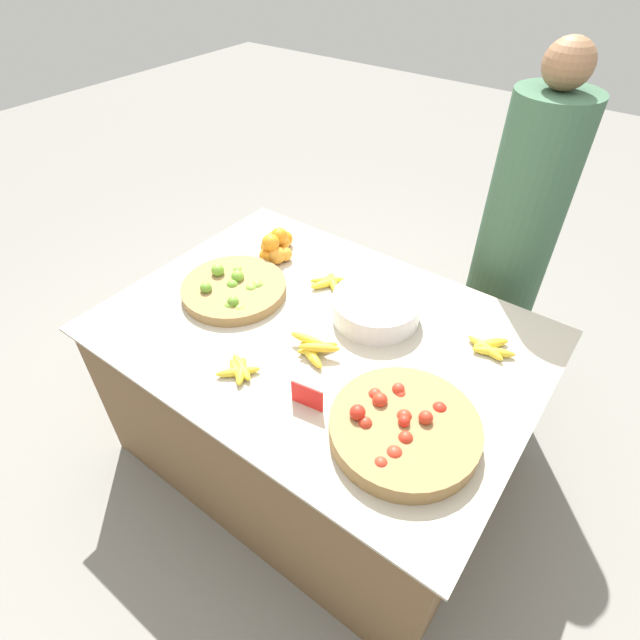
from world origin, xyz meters
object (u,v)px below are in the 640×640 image
at_px(lime_bowl, 234,288).
at_px(price_sign, 307,396).
at_px(vendor_person, 510,258).
at_px(metal_bowl, 376,308).
at_px(tomato_basket, 404,428).

xyz_separation_m(lime_bowl, price_sign, (0.61, -0.30, 0.02)).
relative_size(lime_bowl, price_sign, 3.83).
distance_m(lime_bowl, vendor_person, 1.26).
bearing_deg(lime_bowl, metal_bowl, 21.67).
distance_m(lime_bowl, price_sign, 0.68).
xyz_separation_m(tomato_basket, vendor_person, (-0.08, 1.14, -0.03)).
distance_m(lime_bowl, tomato_basket, 0.94).
bearing_deg(vendor_person, tomato_basket, -85.86).
bearing_deg(price_sign, tomato_basket, 5.97).
bearing_deg(price_sign, metal_bowl, 86.90).
distance_m(price_sign, vendor_person, 1.25).
relative_size(tomato_basket, price_sign, 4.12).
bearing_deg(vendor_person, lime_bowl, -131.87).
bearing_deg(metal_bowl, vendor_person, 68.36).
distance_m(lime_bowl, metal_bowl, 0.60).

